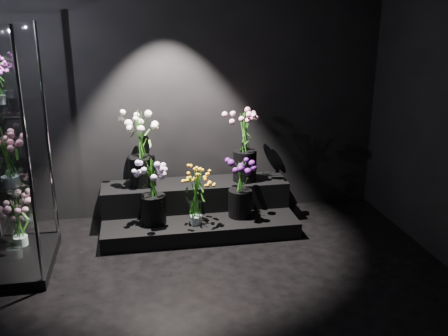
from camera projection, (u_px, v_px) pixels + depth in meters
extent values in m
plane|color=black|center=(232.00, 312.00, 3.74)|extent=(4.00, 4.00, 0.00)
plane|color=black|center=(196.00, 86.00, 5.18)|extent=(4.00, 0.00, 4.00)
plane|color=black|center=(367.00, 292.00, 1.44)|extent=(4.00, 0.00, 4.00)
cube|color=black|center=(198.00, 221.00, 5.13)|extent=(1.93, 0.86, 0.16)
cube|color=black|center=(195.00, 194.00, 5.26)|extent=(1.93, 0.43, 0.27)
cube|color=black|center=(21.00, 261.00, 4.40)|extent=(0.57, 0.94, 0.09)
cube|color=white|center=(10.00, 180.00, 4.16)|extent=(0.51, 0.88, 0.01)
cylinder|color=white|center=(196.00, 213.00, 4.84)|extent=(0.12, 0.12, 0.23)
cylinder|color=black|center=(153.00, 209.00, 4.85)|extent=(0.25, 0.25, 0.29)
cylinder|color=black|center=(240.00, 203.00, 5.01)|extent=(0.24, 0.24, 0.28)
cylinder|color=black|center=(142.00, 171.00, 5.11)|extent=(0.27, 0.27, 0.30)
cylinder|color=black|center=(245.00, 166.00, 5.23)|extent=(0.25, 0.25, 0.33)
cylinder|color=white|center=(9.00, 172.00, 3.96)|extent=(0.15, 0.15, 0.25)
cylinder|color=white|center=(20.00, 233.00, 4.54)|extent=(0.14, 0.14, 0.25)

